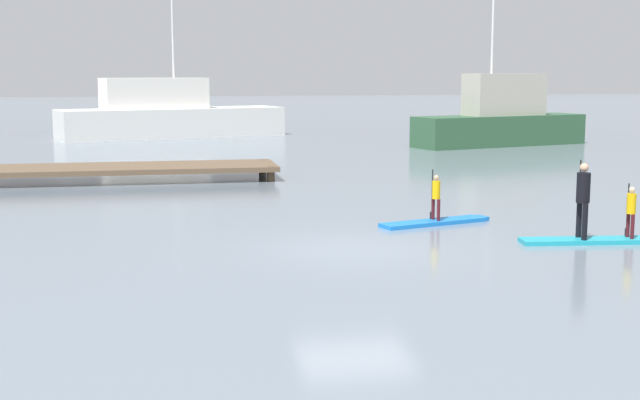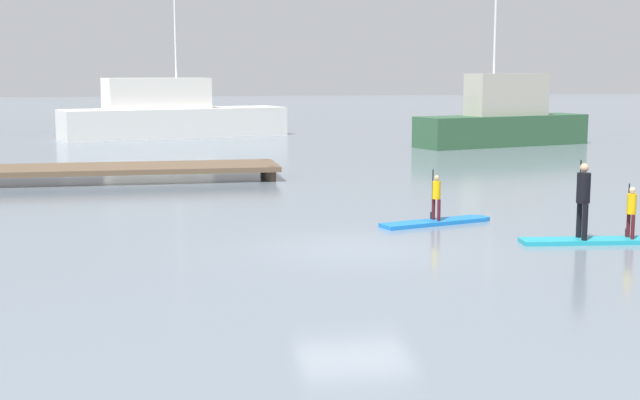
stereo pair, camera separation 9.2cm
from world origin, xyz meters
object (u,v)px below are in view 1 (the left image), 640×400
(paddler_adult, at_px, (583,195))
(fishing_boat_white_large, at_px, (168,115))
(paddleboard_near, at_px, (436,222))
(fishing_boat_green_midground, at_px, (501,119))
(paddler_child_front, at_px, (631,209))
(paddleboard_far, at_px, (595,241))
(paddler_child_solo, at_px, (436,195))

(paddler_adult, relative_size, fishing_boat_white_large, 0.13)
(paddleboard_near, xyz_separation_m, fishing_boat_green_midground, (10.83, 21.91, 1.30))
(paddler_adult, distance_m, fishing_boat_green_midground, 26.24)
(fishing_boat_white_large, bearing_deg, paddler_adult, -75.96)
(fishing_boat_white_large, bearing_deg, paddleboard_near, -78.93)
(fishing_boat_green_midground, bearing_deg, paddleboard_near, -116.29)
(fishing_boat_green_midground, bearing_deg, fishing_boat_white_large, 151.52)
(fishing_boat_white_large, bearing_deg, paddler_child_front, -74.27)
(fishing_boat_white_large, bearing_deg, paddleboard_far, -75.49)
(paddler_adult, distance_m, paddler_child_front, 1.17)
(paddleboard_near, xyz_separation_m, paddleboard_far, (2.74, -2.99, 0.00))
(paddleboard_near, relative_size, paddler_child_solo, 2.42)
(paddleboard_far, height_order, fishing_boat_green_midground, fishing_boat_green_midground)
(paddleboard_near, height_order, paddleboard_far, same)
(paddler_child_solo, bearing_deg, paddleboard_near, -63.01)
(paddler_child_front, bearing_deg, paddler_child_solo, 138.98)
(paddler_child_solo, bearing_deg, paddleboard_far, -47.54)
(paddler_child_solo, distance_m, paddleboard_far, 4.13)
(paddleboard_far, bearing_deg, fishing_boat_white_large, 104.51)
(fishing_boat_white_large, xyz_separation_m, fishing_boat_green_midground, (16.91, -9.17, 0.08))
(paddler_adult, xyz_separation_m, fishing_boat_green_midground, (8.40, 24.86, 0.27))
(paddleboard_near, height_order, fishing_boat_white_large, fishing_boat_white_large)
(paddler_adult, xyz_separation_m, paddler_child_front, (1.11, -0.13, -0.32))
(paddler_child_front, bearing_deg, paddleboard_far, 173.95)
(paddler_child_solo, relative_size, fishing_boat_green_midground, 0.13)
(paddler_child_solo, bearing_deg, fishing_boat_white_large, 101.06)
(paddler_adult, bearing_deg, paddleboard_far, -7.91)
(paddleboard_far, height_order, fishing_boat_white_large, fishing_boat_white_large)
(paddler_child_solo, xyz_separation_m, fishing_boat_white_large, (-6.07, 31.08, 0.52))
(paddler_adult, height_order, fishing_boat_white_large, fishing_boat_white_large)
(paddler_child_solo, xyz_separation_m, paddler_child_front, (3.55, -3.09, 0.01))
(paddleboard_near, bearing_deg, fishing_boat_white_large, 101.07)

